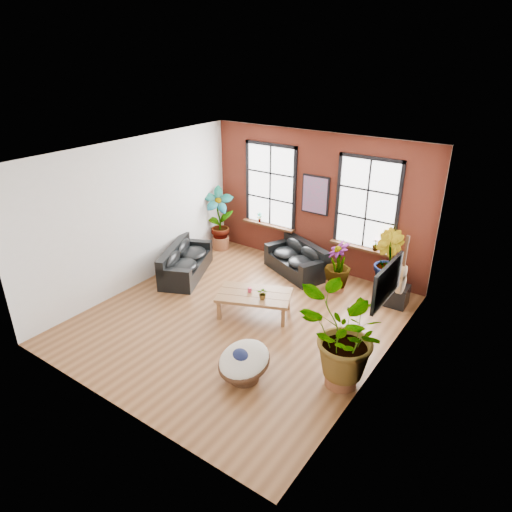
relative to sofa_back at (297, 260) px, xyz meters
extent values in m
cube|color=brown|center=(0.11, -2.62, -0.37)|extent=(6.00, 6.50, 0.02)
cube|color=white|center=(0.11, -2.62, 3.15)|extent=(6.00, 6.50, 0.02)
cube|color=#4D1A12|center=(0.11, 0.64, 1.39)|extent=(6.00, 0.02, 3.50)
cube|color=silver|center=(0.11, -5.88, 1.39)|extent=(6.00, 0.02, 3.50)
cube|color=silver|center=(-2.90, -2.62, 1.39)|extent=(0.02, 6.50, 3.50)
cube|color=silver|center=(3.12, -2.62, 1.39)|extent=(0.02, 6.50, 3.50)
cube|color=white|center=(-1.24, 0.58, 1.59)|extent=(1.40, 0.02, 2.10)
cube|color=#361D0E|center=(-1.24, 0.51, 0.51)|extent=(1.60, 0.22, 0.06)
cube|color=white|center=(1.46, 0.58, 1.59)|extent=(1.40, 0.02, 2.10)
cube|color=#361D0E|center=(1.46, 0.51, 0.51)|extent=(1.60, 0.22, 0.06)
cube|color=black|center=(-0.02, -0.05, -0.16)|extent=(1.90, 1.45, 0.39)
cube|color=black|center=(0.11, 0.24, 0.23)|extent=(1.65, 0.87, 0.40)
cube|color=black|center=(-0.71, 0.25, 0.13)|extent=(0.52, 0.85, 0.20)
cube|color=black|center=(0.67, -0.35, 0.13)|extent=(0.52, 0.85, 0.20)
ellipsoid|color=black|center=(-0.34, 0.04, 0.09)|extent=(0.94, 0.93, 0.22)
ellipsoid|color=black|center=(-0.24, 0.26, 0.23)|extent=(0.75, 0.49, 0.38)
ellipsoid|color=black|center=(0.26, -0.22, 0.09)|extent=(0.94, 0.93, 0.22)
ellipsoid|color=black|center=(0.36, 0.00, 0.23)|extent=(0.75, 0.49, 0.38)
cube|color=black|center=(-2.23, -1.75, -0.16)|extent=(1.57, 2.14, 0.38)
cube|color=black|center=(-2.51, -1.87, 0.23)|extent=(1.00, 1.88, 0.39)
cube|color=black|center=(-1.86, -2.55, 0.13)|extent=(0.83, 0.53, 0.20)
cube|color=black|center=(-2.59, -0.94, 0.13)|extent=(0.83, 0.53, 0.20)
ellipsoid|color=black|center=(-2.02, -2.08, 0.08)|extent=(0.99, 1.07, 0.22)
ellipsoid|color=black|center=(-2.24, -2.18, 0.23)|extent=(0.56, 0.88, 0.38)
ellipsoid|color=black|center=(-2.35, -1.37, 0.08)|extent=(0.99, 1.07, 0.22)
ellipsoid|color=black|center=(-2.57, -1.47, 0.23)|extent=(0.56, 0.88, 0.38)
cube|color=brown|center=(0.26, -2.28, 0.11)|extent=(1.78, 1.43, 0.07)
cube|color=#361D0E|center=(0.31, -2.42, 0.15)|extent=(1.44, 0.62, 0.00)
cube|color=#361D0E|center=(0.20, -2.15, 0.15)|extent=(1.44, 0.62, 0.00)
cube|color=brown|center=(-0.24, -2.88, -0.14)|extent=(0.10, 0.10, 0.43)
cube|color=brown|center=(1.03, -2.34, -0.14)|extent=(0.10, 0.10, 0.43)
cube|color=brown|center=(-0.52, -2.23, -0.14)|extent=(0.10, 0.10, 0.43)
cube|color=brown|center=(0.75, -1.69, -0.14)|extent=(0.10, 0.10, 0.43)
cylinder|color=#C9324C|center=(0.13, -2.28, 0.19)|extent=(0.12, 0.12, 0.10)
cylinder|color=#442918|center=(1.34, -4.13, -0.25)|extent=(0.68, 0.68, 0.21)
torus|color=#442918|center=(1.34, -4.13, 0.00)|extent=(1.17, 1.17, 0.42)
ellipsoid|color=beige|center=(1.34, -4.13, 0.06)|extent=(1.15, 1.18, 0.57)
ellipsoid|color=#141A3E|center=(1.32, -4.18, 0.16)|extent=(0.43, 0.38, 0.16)
cube|color=black|center=(0.11, 0.57, 1.59)|extent=(0.74, 0.04, 0.98)
cube|color=#0C7F8C|center=(0.11, 0.54, 1.59)|extent=(0.66, 0.02, 0.90)
cube|color=black|center=(3.06, -2.32, 1.29)|extent=(0.06, 1.25, 0.72)
cube|color=black|center=(3.03, -2.32, 1.29)|extent=(0.01, 1.15, 0.62)
cylinder|color=#B27F4C|center=(3.01, -1.27, 0.77)|extent=(0.09, 0.38, 0.38)
cylinder|color=#B27F4C|center=(3.01, -1.27, 1.02)|extent=(0.09, 0.30, 0.30)
cylinder|color=black|center=(3.01, -1.27, 0.77)|extent=(0.09, 0.11, 0.11)
cube|color=#361D0E|center=(3.01, -1.27, 1.39)|extent=(0.04, 0.05, 0.55)
cube|color=#361D0E|center=(3.01, -1.27, 1.71)|extent=(0.06, 0.06, 0.14)
cube|color=black|center=(2.61, -0.14, -0.12)|extent=(0.59, 0.50, 0.47)
cylinder|color=brown|center=(-2.58, 0.07, -0.18)|extent=(0.60, 0.60, 0.35)
cylinder|color=brown|center=(2.27, 0.17, -0.19)|extent=(0.58, 0.58, 0.34)
cylinder|color=brown|center=(2.78, -3.29, -0.16)|extent=(0.58, 0.58, 0.40)
cylinder|color=brown|center=(1.22, -0.30, -0.20)|extent=(0.56, 0.56, 0.32)
imported|color=#274612|center=(-2.60, 0.04, 0.62)|extent=(1.05, 1.02, 1.65)
imported|color=#274612|center=(2.23, 0.17, 0.51)|extent=(1.00, 1.00, 1.43)
imported|color=#274612|center=(2.76, -3.31, 0.60)|extent=(1.88, 1.89, 1.59)
imported|color=#274612|center=(1.25, -0.31, 0.34)|extent=(0.88, 0.88, 1.11)
imported|color=#274612|center=(0.53, -2.36, 0.28)|extent=(0.29, 0.27, 0.26)
imported|color=#274612|center=(-1.54, 0.51, 0.68)|extent=(0.17, 0.17, 0.27)
imported|color=#274612|center=(1.81, 0.51, 0.68)|extent=(0.19, 0.19, 0.27)
camera|label=1|loc=(5.16, -9.25, 4.96)|focal=32.00mm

